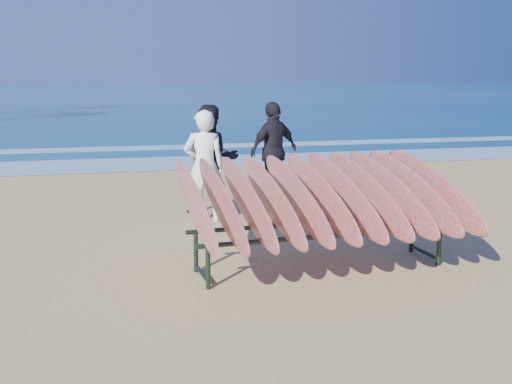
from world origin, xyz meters
TOP-DOWN VIEW (x-y plane):
  - ground at (0.00, 0.00)m, footprint 120.00×120.00m
  - ocean at (0.00, 55.00)m, footprint 160.00×160.00m
  - foam_near at (0.00, 10.00)m, footprint 160.00×160.00m
  - foam_far at (0.00, 13.50)m, footprint 160.00×160.00m
  - surfboard_rack at (0.74, 0.55)m, footprint 3.33×2.68m
  - person_white at (-0.25, 3.38)m, footprint 0.71×0.51m
  - person_dark_a at (-0.04, 3.87)m, footprint 0.95×0.77m
  - person_dark_b at (1.30, 4.89)m, footprint 1.16×0.87m

SIDE VIEW (x-z plane):
  - ground at x=0.00m, z-range 0.00..0.00m
  - ocean at x=0.00m, z-range 0.01..0.01m
  - foam_far at x=0.00m, z-range 0.01..0.01m
  - foam_near at x=0.00m, z-range 0.01..0.01m
  - person_white at x=-0.25m, z-range 0.00..1.80m
  - surfboard_rack at x=0.74m, z-range 0.17..1.63m
  - person_dark_b at x=1.30m, z-range 0.00..1.84m
  - person_dark_a at x=-0.04m, z-range 0.00..1.85m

